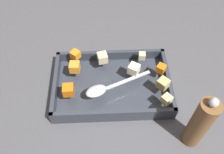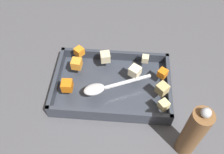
{
  "view_description": "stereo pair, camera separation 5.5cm",
  "coord_description": "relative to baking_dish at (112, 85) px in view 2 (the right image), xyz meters",
  "views": [
    {
      "loc": [
        -0.01,
        -0.46,
        0.68
      ],
      "look_at": [
        0.01,
        0.0,
        0.06
      ],
      "focal_mm": 38.81,
      "sensor_mm": 36.0,
      "label": 1
    },
    {
      "loc": [
        0.05,
        -0.46,
        0.68
      ],
      "look_at": [
        0.01,
        0.0,
        0.06
      ],
      "focal_mm": 38.81,
      "sensor_mm": 36.0,
      "label": 2
    }
  ],
  "objects": [
    {
      "name": "baking_dish",
      "position": [
        0.0,
        0.0,
        0.0
      ],
      "size": [
        0.38,
        0.25,
        0.05
      ],
      "color": "#333842",
      "rests_on": "ground_plane"
    },
    {
      "name": "pepper_mill",
      "position": [
        0.22,
        -0.19,
        0.09
      ],
      "size": [
        0.05,
        0.05,
        0.22
      ],
      "color": "brown",
      "rests_on": "ground_plane"
    },
    {
      "name": "carrot_chunk_far_right",
      "position": [
        -0.12,
        0.04,
        0.05
      ],
      "size": [
        0.03,
        0.03,
        0.03
      ],
      "primitive_type": "cube",
      "rotation": [
        0.0,
        0.0,
        1.48
      ],
      "color": "orange",
      "rests_on": "baking_dish"
    },
    {
      "name": "potato_chunk_corner_sw",
      "position": [
        -0.03,
        0.08,
        0.05
      ],
      "size": [
        0.04,
        0.04,
        0.03
      ],
      "primitive_type": "cube",
      "rotation": [
        0.0,
        0.0,
        4.93
      ],
      "color": "beige",
      "rests_on": "baking_dish"
    },
    {
      "name": "carrot_chunk_far_left",
      "position": [
        -0.12,
        0.1,
        0.05
      ],
      "size": [
        0.04,
        0.04,
        0.03
      ],
      "primitive_type": "cube",
      "rotation": [
        0.0,
        0.0,
        5.63
      ],
      "color": "orange",
      "rests_on": "baking_dish"
    },
    {
      "name": "potato_chunk_heap_side",
      "position": [
        0.16,
        -0.09,
        0.05
      ],
      "size": [
        0.04,
        0.04,
        0.03
      ],
      "primitive_type": "cube",
      "rotation": [
        0.0,
        0.0,
        5.38
      ],
      "color": "#E0CC89",
      "rests_on": "baking_dish"
    },
    {
      "name": "carrot_chunk_near_spoon",
      "position": [
        -0.13,
        -0.05,
        0.05
      ],
      "size": [
        0.03,
        0.03,
        0.03
      ],
      "primitive_type": "cube",
      "rotation": [
        0.0,
        0.0,
        0.03
      ],
      "color": "orange",
      "rests_on": "baking_dish"
    },
    {
      "name": "carrot_chunk_under_handle",
      "position": [
        0.16,
        0.03,
        0.05
      ],
      "size": [
        0.04,
        0.04,
        0.03
      ],
      "primitive_type": "cube",
      "rotation": [
        0.0,
        0.0,
        0.94
      ],
      "color": "orange",
      "rests_on": "baking_dish"
    },
    {
      "name": "potato_chunk_mid_left",
      "position": [
        0.16,
        -0.04,
        0.05
      ],
      "size": [
        0.04,
        0.04,
        0.03
      ],
      "primitive_type": "cube",
      "rotation": [
        0.0,
        0.0,
        5.49
      ],
      "color": "tan",
      "rests_on": "baking_dish"
    },
    {
      "name": "ground_plane",
      "position": [
        -0.01,
        -0.0,
        -0.01
      ],
      "size": [
        4.0,
        4.0,
        0.0
      ],
      "primitive_type": "plane",
      "color": "#4C4C51"
    },
    {
      "name": "potato_chunk_rim_edge",
      "position": [
        0.07,
        0.02,
        0.05
      ],
      "size": [
        0.04,
        0.04,
        0.03
      ],
      "primitive_type": "cube",
      "rotation": [
        0.0,
        0.0,
        2.58
      ],
      "color": "beige",
      "rests_on": "baking_dish"
    },
    {
      "name": "potato_chunk_mid_right",
      "position": [
        0.11,
        0.08,
        0.05
      ],
      "size": [
        0.02,
        0.02,
        0.02
      ],
      "primitive_type": "cube",
      "rotation": [
        0.0,
        0.0,
        4.62
      ],
      "color": "beige",
      "rests_on": "baking_dish"
    },
    {
      "name": "serving_spoon",
      "position": [
        -0.04,
        -0.05,
        0.05
      ],
      "size": [
        0.21,
        0.11,
        0.02
      ],
      "rotation": [
        0.0,
        0.0,
        0.4
      ],
      "color": "silver",
      "rests_on": "baking_dish"
    }
  ]
}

